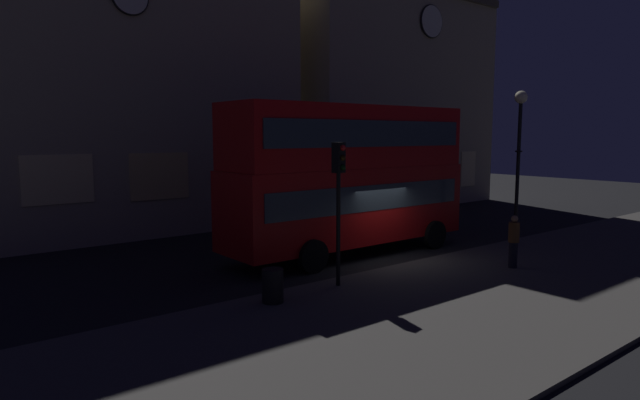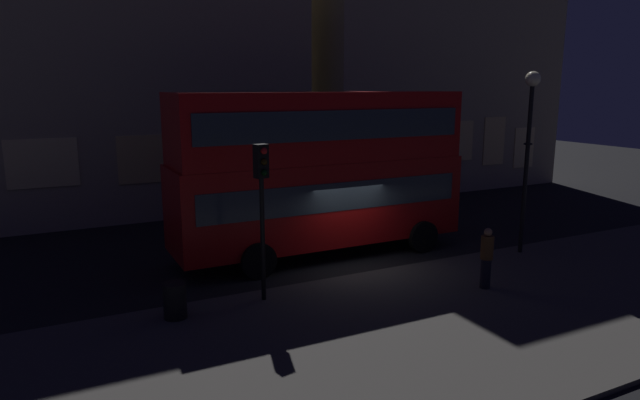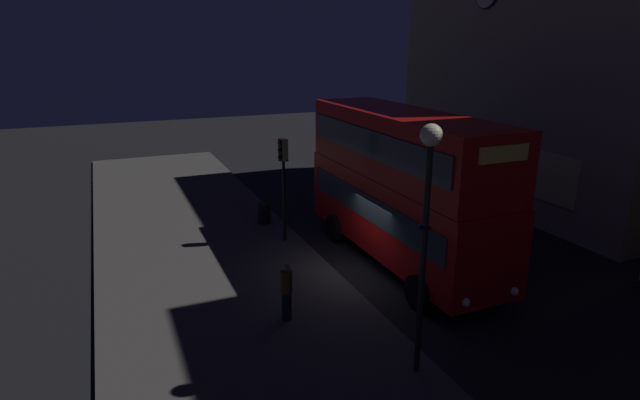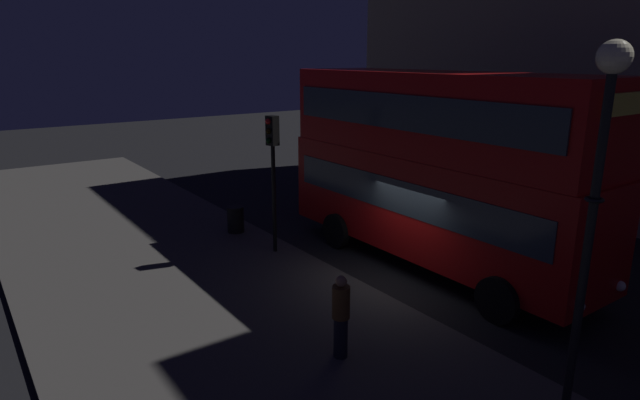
{
  "view_description": "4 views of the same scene",
  "coord_description": "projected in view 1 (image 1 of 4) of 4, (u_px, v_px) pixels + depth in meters",
  "views": [
    {
      "loc": [
        -13.39,
        -12.99,
        4.41
      ],
      "look_at": [
        -2.21,
        1.0,
        2.23
      ],
      "focal_mm": 30.22,
      "sensor_mm": 36.0,
      "label": 1
    },
    {
      "loc": [
        -8.5,
        -14.56,
        5.62
      ],
      "look_at": [
        -0.88,
        0.57,
        2.13
      ],
      "focal_mm": 31.25,
      "sensor_mm": 36.0,
      "label": 2
    },
    {
      "loc": [
        14.58,
        -7.79,
        7.7
      ],
      "look_at": [
        -2.9,
        -0.39,
        1.86
      ],
      "focal_mm": 29.01,
      "sensor_mm": 36.0,
      "label": 3
    },
    {
      "loc": [
        9.51,
        -9.29,
        5.85
      ],
      "look_at": [
        -3.17,
        -0.24,
        1.61
      ],
      "focal_mm": 29.89,
      "sensor_mm": 36.0,
      "label": 4
    }
  ],
  "objects": [
    {
      "name": "ground_plane",
      "position": [
        387.0,
        261.0,
        18.9
      ],
      "size": [
        80.0,
        80.0,
        0.0
      ],
      "primitive_type": "plane",
      "color": "black"
    },
    {
      "name": "sidewalk_slab",
      "position": [
        508.0,
        289.0,
        15.2
      ],
      "size": [
        44.0,
        7.71,
        0.12
      ],
      "primitive_type": "cube",
      "color": "#423F3D",
      "rests_on": "ground"
    },
    {
      "name": "building_with_clock",
      "position": [
        126.0,
        72.0,
        24.97
      ],
      "size": [
        14.89,
        7.48,
        14.55
      ],
      "color": "tan",
      "rests_on": "ground"
    },
    {
      "name": "building_plain_facade",
      "position": [
        366.0,
        77.0,
        35.1
      ],
      "size": [
        14.21,
        10.0,
        16.31
      ],
      "color": "tan",
      "rests_on": "ground"
    },
    {
      "name": "double_decker_bus",
      "position": [
        349.0,
        172.0,
        19.57
      ],
      "size": [
        9.87,
        2.94,
        5.43
      ],
      "rotation": [
        0.0,
        0.0,
        -0.0
      ],
      "color": "#B20F0F",
      "rests_on": "ground"
    },
    {
      "name": "traffic_light_near_kerb",
      "position": [
        339.0,
        184.0,
        15.04
      ],
      "size": [
        0.36,
        0.39,
        4.08
      ],
      "rotation": [
        0.0,
        0.0,
        0.19
      ],
      "color": "black",
      "rests_on": "sidewalk_slab"
    },
    {
      "name": "street_lamp",
      "position": [
        519.0,
        135.0,
        20.72
      ],
      "size": [
        0.48,
        0.48,
        5.95
      ],
      "color": "black",
      "rests_on": "sidewalk_slab"
    },
    {
      "name": "pedestrian",
      "position": [
        514.0,
        241.0,
        17.37
      ],
      "size": [
        0.35,
        0.35,
        1.71
      ],
      "rotation": [
        0.0,
        0.0,
        3.81
      ],
      "color": "black",
      "rests_on": "sidewalk_slab"
    },
    {
      "name": "litter_bin",
      "position": [
        273.0,
        286.0,
        13.81
      ],
      "size": [
        0.56,
        0.56,
        0.88
      ],
      "primitive_type": "cylinder",
      "color": "black",
      "rests_on": "sidewalk_slab"
    }
  ]
}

